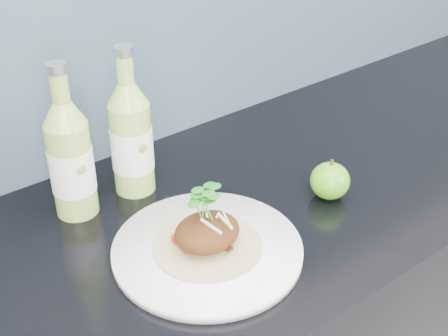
{
  "coord_description": "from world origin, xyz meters",
  "views": [
    {
      "loc": [
        -0.48,
        1.0,
        1.54
      ],
      "look_at": [
        0.05,
        1.68,
        1.0
      ],
      "focal_mm": 50.0,
      "sensor_mm": 36.0,
      "label": 1
    }
  ],
  "objects": [
    {
      "name": "cider_bottle_right",
      "position": [
        -0.03,
        1.85,
        1.0
      ],
      "size": [
        0.09,
        0.09,
        0.27
      ],
      "rotation": [
        0.0,
        0.0,
        -0.2
      ],
      "color": "#96BF4F",
      "rests_on": "kitchen_counter"
    },
    {
      "name": "dinner_plate",
      "position": [
        -0.03,
        1.62,
        0.91
      ],
      "size": [
        0.38,
        0.38,
        0.02
      ],
      "color": "white",
      "rests_on": "kitchen_counter"
    },
    {
      "name": "pork_taco",
      "position": [
        -0.03,
        1.62,
        0.95
      ],
      "size": [
        0.17,
        0.17,
        0.1
      ],
      "color": "tan",
      "rests_on": "dinner_plate"
    },
    {
      "name": "cider_bottle_left",
      "position": [
        -0.14,
        1.85,
        1.0
      ],
      "size": [
        0.09,
        0.09,
        0.27
      ],
      "rotation": [
        0.0,
        0.0,
        -0.15
      ],
      "color": "#9AB44B",
      "rests_on": "kitchen_counter"
    },
    {
      "name": "green_apple",
      "position": [
        0.23,
        1.61,
        0.93
      ],
      "size": [
        0.09,
        0.09,
        0.08
      ],
      "rotation": [
        0.0,
        0.0,
        -0.26
      ],
      "color": "#399910",
      "rests_on": "kitchen_counter"
    }
  ]
}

